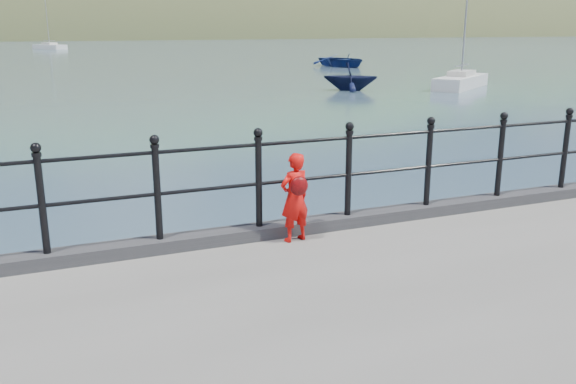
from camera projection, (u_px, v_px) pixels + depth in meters
name	position (u px, v px, depth m)	size (l,w,h in m)	color
ground	(299.00, 300.00, 8.02)	(600.00, 600.00, 0.00)	#2D4251
kerb	(305.00, 226.00, 7.61)	(60.00, 0.30, 0.15)	#28282B
railing	(305.00, 167.00, 7.41)	(18.11, 0.11, 1.20)	black
far_shore	(148.00, 94.00, 241.63)	(830.00, 200.00, 156.00)	#333A21
child	(295.00, 197.00, 7.16)	(0.44, 0.35, 1.07)	red
launch_blue	(343.00, 60.00, 53.62)	(3.86, 5.40, 1.12)	navy
launch_navy	(350.00, 76.00, 33.78)	(2.53, 2.94, 1.55)	black
sailboat_deep	(50.00, 47.00, 93.78)	(4.97, 6.54, 9.51)	silver
sailboat_near	(461.00, 82.00, 35.20)	(5.56, 4.60, 7.92)	silver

